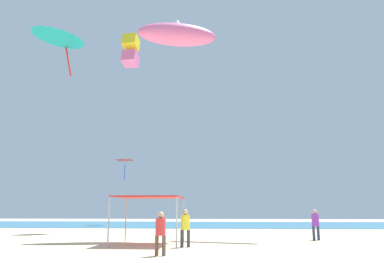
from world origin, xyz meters
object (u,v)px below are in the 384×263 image
(canopy_tent, at_px, (149,199))
(person_leftmost, at_px, (185,225))
(kite_diamond_red, at_px, (125,161))
(kite_inflatable_pink, at_px, (177,34))
(kite_delta_teal, at_px, (59,34))
(person_near_tent, at_px, (315,222))
(kite_box_yellow, at_px, (131,51))
(person_central, at_px, (161,230))

(canopy_tent, relative_size, person_leftmost, 1.98)
(kite_diamond_red, xyz_separation_m, kite_inflatable_pink, (7.95, -17.98, 6.63))
(kite_delta_teal, bearing_deg, person_leftmost, 53.68)
(kite_diamond_red, relative_size, kite_inflatable_pink, 0.40)
(canopy_tent, height_order, kite_delta_teal, kite_delta_teal)
(person_leftmost, bearing_deg, kite_diamond_red, 113.18)
(person_near_tent, distance_m, kite_diamond_red, 26.50)
(canopy_tent, xyz_separation_m, person_leftmost, (1.96, -1.43, -1.23))
(person_near_tent, height_order, kite_box_yellow, kite_box_yellow)
(kite_delta_teal, distance_m, kite_box_yellow, 7.04)
(person_leftmost, height_order, kite_delta_teal, kite_delta_teal)
(person_central, distance_m, kite_diamond_red, 30.02)
(person_near_tent, relative_size, kite_box_yellow, 0.56)
(kite_box_yellow, bearing_deg, kite_diamond_red, 111.76)
(canopy_tent, distance_m, kite_box_yellow, 19.20)
(person_central, bearing_deg, person_leftmost, -85.80)
(kite_delta_teal, height_order, kite_box_yellow, kite_box_yellow)
(person_central, relative_size, kite_delta_teal, 0.38)
(person_near_tent, distance_m, kite_inflatable_pink, 15.25)
(person_central, distance_m, kite_box_yellow, 23.78)
(person_leftmost, relative_size, kite_box_yellow, 0.56)
(canopy_tent, distance_m, person_near_tent, 9.53)
(kite_delta_teal, bearing_deg, person_near_tent, 79.76)
(canopy_tent, height_order, kite_box_yellow, kite_box_yellow)
(person_near_tent, distance_m, kite_box_yellow, 22.14)
(person_near_tent, relative_size, kite_inflatable_pink, 0.29)
(canopy_tent, distance_m, person_leftmost, 2.72)
(person_near_tent, distance_m, person_central, 10.99)
(canopy_tent, distance_m, kite_diamond_red, 24.86)
(person_leftmost, height_order, kite_diamond_red, kite_diamond_red)
(person_leftmost, xyz_separation_m, kite_box_yellow, (-6.36, 14.22, 14.85))
(person_near_tent, height_order, person_central, person_near_tent)
(canopy_tent, xyz_separation_m, person_central, (1.34, -4.82, -1.28))
(canopy_tent, bearing_deg, person_near_tent, 19.54)
(person_leftmost, height_order, person_central, person_leftmost)
(person_near_tent, bearing_deg, kite_diamond_red, -73.51)
(person_central, bearing_deg, kite_diamond_red, -58.51)
(kite_delta_teal, bearing_deg, kite_diamond_red, 177.73)
(canopy_tent, relative_size, kite_inflatable_pink, 0.58)
(person_central, xyz_separation_m, kite_diamond_red, (-8.57, 28.12, 6.11))
(canopy_tent, bearing_deg, person_leftmost, -35.99)
(kite_delta_teal, distance_m, kite_diamond_red, 17.94)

